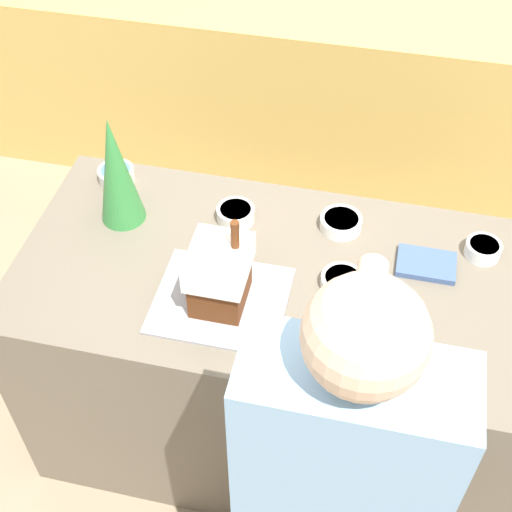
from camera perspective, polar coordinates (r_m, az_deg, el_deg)
ground_plane at (r=2.87m, az=1.45°, el=-13.40°), size 12.00×12.00×0.00m
back_cabinet_block at (r=3.64m, az=6.83°, el=12.51°), size 6.00×0.60×0.91m
kitchen_island at (r=2.49m, az=1.64°, el=-8.28°), size 1.61×0.80×0.89m
baking_tray at (r=2.07m, az=-2.82°, el=-3.54°), size 0.38×0.33×0.01m
gingerbread_house at (r=1.99m, az=-2.93°, el=-1.50°), size 0.16×0.19×0.29m
decorative_tree at (r=2.23m, az=-11.14°, el=6.70°), size 0.14×0.14×0.38m
candy_bowl_front_corner at (r=2.28m, az=-1.64°, el=3.40°), size 0.12×0.12×0.05m
candy_bowl_behind_tray at (r=2.11m, az=6.91°, el=-1.99°), size 0.13×0.13×0.04m
candy_bowl_near_tray_left at (r=2.47m, az=-11.11°, el=6.42°), size 0.12×0.12×0.05m
candy_bowl_far_left at (r=2.28m, az=17.71°, el=0.55°), size 0.11×0.11×0.05m
candy_bowl_center_rear at (r=2.28m, az=6.81°, el=2.70°), size 0.13×0.13×0.04m
cookbook at (r=2.21m, az=13.46°, el=-0.64°), size 0.18×0.12×0.02m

